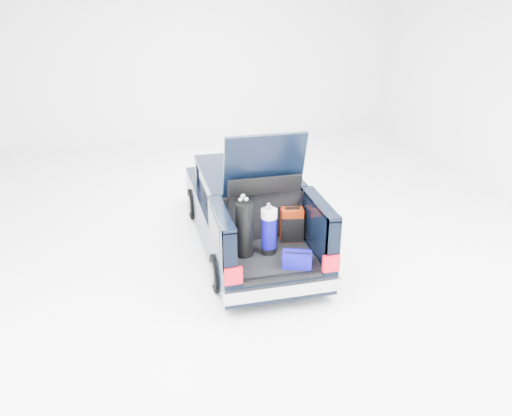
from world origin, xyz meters
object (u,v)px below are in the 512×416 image
object	(u,v)px
car	(248,210)
red_suitcase	(292,225)
black_golf_bag	(244,229)
blue_duffel	(297,259)
blue_golf_bag	(269,231)

from	to	relation	value
car	red_suitcase	world-z (taller)	car
red_suitcase	black_golf_bag	size ratio (longest dim) A/B	0.59
black_golf_bag	blue_duffel	distance (m)	0.94
car	blue_duffel	world-z (taller)	car
red_suitcase	blue_duffel	size ratio (longest dim) A/B	1.17
black_golf_bag	blue_golf_bag	xyz separation A→B (m)	(0.39, -0.02, -0.07)
red_suitcase	blue_duffel	world-z (taller)	red_suitcase
car	black_golf_bag	size ratio (longest dim) A/B	4.65
red_suitcase	black_golf_bag	world-z (taller)	black_golf_bag
red_suitcase	blue_duffel	bearing A→B (deg)	-91.71
red_suitcase	blue_golf_bag	world-z (taller)	blue_golf_bag
blue_golf_bag	car	bearing A→B (deg)	75.12
car	red_suitcase	size ratio (longest dim) A/B	7.83
blue_golf_bag	blue_duffel	world-z (taller)	blue_golf_bag
car	black_golf_bag	distance (m)	1.59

